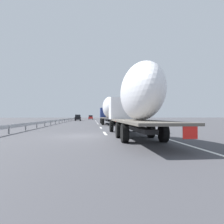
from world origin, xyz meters
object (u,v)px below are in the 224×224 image
object	(u,v)px
truck_trailing	(135,100)
road_sign	(113,114)
truck_lead	(109,109)
car_black_suv	(78,118)
car_red_compact	(91,117)
car_blue_sedan	(90,117)

from	to	relation	value
truck_trailing	road_sign	distance (m)	44.85
truck_lead	car_black_suv	world-z (taller)	truck_lead
truck_lead	car_red_compact	xyz separation A→B (m)	(49.70, 3.49, -1.70)
car_blue_sedan	road_sign	size ratio (longest dim) A/B	1.47
truck_lead	car_red_compact	size ratio (longest dim) A/B	3.42
road_sign	truck_trailing	bearing A→B (deg)	176.04
car_red_compact	road_sign	xyz separation A→B (m)	(-26.56, -6.59, 1.12)
truck_trailing	car_blue_sedan	xyz separation A→B (m)	(92.81, 3.79, -1.62)
truck_trailing	road_sign	xyz separation A→B (m)	(44.74, -3.10, -0.53)
truck_lead	truck_trailing	distance (m)	21.60
truck_trailing	car_red_compact	xyz separation A→B (m)	(71.29, 3.49, -1.64)
truck_trailing	car_black_suv	distance (m)	49.94
truck_trailing	car_blue_sedan	distance (m)	92.90
car_black_suv	truck_lead	bearing A→B (deg)	-165.32
truck_lead	car_blue_sedan	xyz separation A→B (m)	(71.21, 3.79, -1.68)
car_black_suv	car_red_compact	bearing A→B (deg)	-9.80
truck_lead	car_black_suv	size ratio (longest dim) A/B	3.52
car_blue_sedan	car_red_compact	xyz separation A→B (m)	(-21.51, -0.30, -0.03)
truck_lead	truck_trailing	world-z (taller)	truck_lead
car_blue_sedan	road_sign	distance (m)	48.57
car_blue_sedan	car_red_compact	bearing A→B (deg)	-179.21
car_red_compact	road_sign	distance (m)	27.38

